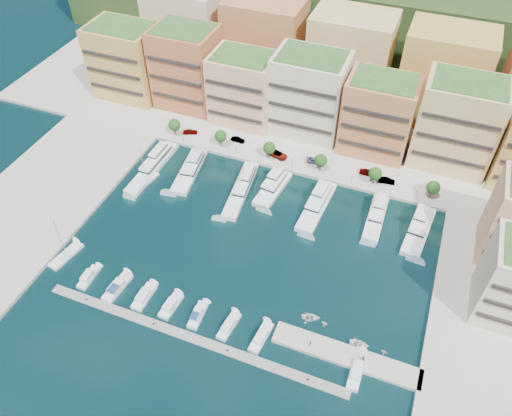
# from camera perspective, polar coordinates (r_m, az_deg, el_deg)

# --- Properties ---
(ground) EXTENTS (400.00, 400.00, 0.00)m
(ground) POSITION_cam_1_polar(r_m,az_deg,el_deg) (128.83, -0.34, -4.23)
(ground) COLOR black
(ground) RESTS_ON ground
(north_quay) EXTENTS (220.00, 64.00, 2.00)m
(north_quay) POSITION_cam_1_polar(r_m,az_deg,el_deg) (173.48, 7.35, 10.44)
(north_quay) COLOR #9E998E
(north_quay) RESTS_ON ground
(east_quay) EXTENTS (34.00, 76.00, 2.00)m
(east_quay) POSITION_cam_1_polar(r_m,az_deg,el_deg) (124.01, 26.74, -14.38)
(east_quay) COLOR #9E998E
(east_quay) RESTS_ON ground
(west_quay) EXTENTS (34.00, 76.00, 2.00)m
(west_quay) POSITION_cam_1_polar(r_m,az_deg,el_deg) (152.12, -23.81, 0.47)
(west_quay) COLOR #9E998E
(west_quay) RESTS_ON ground
(hillside) EXTENTS (240.00, 40.00, 58.00)m
(hillside) POSITION_cam_1_polar(r_m,az_deg,el_deg) (214.07, 11.08, 17.14)
(hillside) COLOR #1C3114
(hillside) RESTS_ON ground
(south_pontoon) EXTENTS (72.00, 2.20, 0.35)m
(south_pontoon) POSITION_cam_1_polar(r_m,az_deg,el_deg) (114.12, -7.54, -14.47)
(south_pontoon) COLOR gray
(south_pontoon) RESTS_ON ground
(finger_pier) EXTENTS (32.00, 5.00, 2.00)m
(finger_pier) POSITION_cam_1_polar(r_m,az_deg,el_deg) (112.60, 10.21, -16.39)
(finger_pier) COLOR #9E998E
(finger_pier) RESTS_ON ground
(apartment_0) EXTENTS (22.00, 16.50, 24.80)m
(apartment_0) POSITION_cam_1_polar(r_m,az_deg,el_deg) (181.50, -14.61, 15.97)
(apartment_0) COLOR gold
(apartment_0) RESTS_ON north_quay
(apartment_1) EXTENTS (20.00, 16.50, 26.80)m
(apartment_1) POSITION_cam_1_polar(r_m,az_deg,el_deg) (171.74, -7.92, 15.63)
(apartment_1) COLOR #B85D3D
(apartment_1) RESTS_ON north_quay
(apartment_2) EXTENTS (20.00, 15.50, 22.80)m
(apartment_2) POSITION_cam_1_polar(r_m,az_deg,el_deg) (163.08, -1.43, 13.52)
(apartment_2) COLOR #F4B088
(apartment_2) RESTS_ON north_quay
(apartment_3) EXTENTS (22.00, 16.50, 25.80)m
(apartment_3) POSITION_cam_1_polar(r_m,az_deg,el_deg) (158.17, 6.08, 12.81)
(apartment_3) COLOR beige
(apartment_3) RESTS_ON north_quay
(apartment_4) EXTENTS (20.00, 15.50, 23.80)m
(apartment_4) POSITION_cam_1_polar(r_m,az_deg,el_deg) (153.91, 13.78, 10.24)
(apartment_4) COLOR #C9714B
(apartment_4) RESTS_ON north_quay
(apartment_5) EXTENTS (22.00, 16.50, 26.80)m
(apartment_5) POSITION_cam_1_polar(r_m,az_deg,el_deg) (154.72, 22.02, 8.95)
(apartment_5) COLOR #EAC67C
(apartment_5) RESTS_ON north_quay
(backblock_0) EXTENTS (26.00, 18.00, 30.00)m
(backblock_0) POSITION_cam_1_polar(r_m,az_deg,el_deg) (192.85, -7.91, 19.65)
(backblock_0) COLOR beige
(backblock_0) RESTS_ON north_quay
(backblock_1) EXTENTS (26.00, 18.00, 30.00)m
(backblock_1) POSITION_cam_1_polar(r_m,az_deg,el_deg) (181.42, 0.97, 18.34)
(backblock_1) COLOR #C9714B
(backblock_1) RESTS_ON north_quay
(backblock_2) EXTENTS (26.00, 18.00, 30.00)m
(backblock_2) POSITION_cam_1_polar(r_m,az_deg,el_deg) (174.46, 10.63, 16.43)
(backblock_2) COLOR #EAC67C
(backblock_2) RESTS_ON north_quay
(backblock_3) EXTENTS (26.00, 18.00, 30.00)m
(backblock_3) POSITION_cam_1_polar(r_m,az_deg,el_deg) (172.51, 20.56, 13.95)
(backblock_3) COLOR gold
(backblock_3) RESTS_ON north_quay
(tree_0) EXTENTS (3.80, 3.80, 5.65)m
(tree_0) POSITION_cam_1_polar(r_m,az_deg,el_deg) (161.66, -9.31, 9.36)
(tree_0) COLOR #473323
(tree_0) RESTS_ON north_quay
(tree_1) EXTENTS (3.80, 3.80, 5.65)m
(tree_1) POSITION_cam_1_polar(r_m,az_deg,el_deg) (155.27, -4.07, 8.21)
(tree_1) COLOR #473323
(tree_1) RESTS_ON north_quay
(tree_2) EXTENTS (3.80, 3.80, 5.65)m
(tree_2) POSITION_cam_1_polar(r_m,az_deg,el_deg) (150.32, 1.53, 6.89)
(tree_2) COLOR #473323
(tree_2) RESTS_ON north_quay
(tree_3) EXTENTS (3.80, 3.80, 5.65)m
(tree_3) POSITION_cam_1_polar(r_m,az_deg,el_deg) (146.95, 7.42, 5.43)
(tree_3) COLOR #473323
(tree_3) RESTS_ON north_quay
(tree_4) EXTENTS (3.80, 3.80, 5.65)m
(tree_4) POSITION_cam_1_polar(r_m,az_deg,el_deg) (145.28, 13.48, 3.85)
(tree_4) COLOR #473323
(tree_4) RESTS_ON north_quay
(tree_5) EXTENTS (3.80, 3.80, 5.65)m
(tree_5) POSITION_cam_1_polar(r_m,az_deg,el_deg) (145.35, 19.59, 2.22)
(tree_5) COLOR #473323
(tree_5) RESTS_ON north_quay
(lamppost_0) EXTENTS (0.30, 0.30, 4.20)m
(lamppost_0) POSITION_cam_1_polar(r_m,az_deg,el_deg) (158.89, -8.38, 8.36)
(lamppost_0) COLOR black
(lamppost_0) RESTS_ON north_quay
(lamppost_1) EXTENTS (0.30, 0.30, 4.20)m
(lamppost_1) POSITION_cam_1_polar(r_m,az_deg,el_deg) (152.14, -2.34, 6.96)
(lamppost_1) COLOR black
(lamppost_1) RESTS_ON north_quay
(lamppost_2) EXTENTS (0.30, 0.30, 4.20)m
(lamppost_2) POSITION_cam_1_polar(r_m,az_deg,el_deg) (147.30, 4.15, 5.37)
(lamppost_2) COLOR black
(lamppost_2) RESTS_ON north_quay
(lamppost_3) EXTENTS (0.30, 0.30, 4.20)m
(lamppost_3) POSITION_cam_1_polar(r_m,az_deg,el_deg) (144.55, 10.94, 3.63)
(lamppost_3) COLOR black
(lamppost_3) RESTS_ON north_quay
(lamppost_4) EXTENTS (0.30, 0.30, 4.20)m
(lamppost_4) POSITION_cam_1_polar(r_m,az_deg,el_deg) (144.01, 17.85, 1.79)
(lamppost_4) COLOR black
(lamppost_4) RESTS_ON north_quay
(yacht_0) EXTENTS (4.62, 25.06, 7.30)m
(yacht_0) POSITION_cam_1_polar(r_m,az_deg,el_deg) (152.81, -11.59, 4.88)
(yacht_0) COLOR silver
(yacht_0) RESTS_ON ground
(yacht_1) EXTENTS (7.63, 20.40, 7.30)m
(yacht_1) POSITION_cam_1_polar(r_m,az_deg,el_deg) (149.63, -7.51, 4.43)
(yacht_1) COLOR silver
(yacht_1) RESTS_ON ground
(yacht_2) EXTENTS (6.68, 23.93, 7.30)m
(yacht_2) POSITION_cam_1_polar(r_m,az_deg,el_deg) (142.48, -1.61, 2.45)
(yacht_2) COLOR silver
(yacht_2) RESTS_ON ground
(yacht_3) EXTENTS (6.72, 16.62, 7.30)m
(yacht_3) POSITION_cam_1_polar(r_m,az_deg,el_deg) (142.61, 2.01, 2.49)
(yacht_3) COLOR silver
(yacht_3) RESTS_ON ground
(yacht_4) EXTENTS (6.28, 21.13, 7.30)m
(yacht_4) POSITION_cam_1_polar(r_m,az_deg,el_deg) (138.55, 7.03, 0.46)
(yacht_4) COLOR silver
(yacht_4) RESTS_ON ground
(yacht_5) EXTENTS (4.49, 17.52, 7.30)m
(yacht_5) POSITION_cam_1_polar(r_m,az_deg,el_deg) (138.23, 13.62, -0.79)
(yacht_5) COLOR silver
(yacht_5) RESTS_ON ground
(yacht_6) EXTENTS (6.81, 19.16, 7.30)m
(yacht_6) POSITION_cam_1_polar(r_m,az_deg,el_deg) (137.97, 18.16, -2.18)
(yacht_6) COLOR silver
(yacht_6) RESTS_ON ground
(cruiser_0) EXTENTS (2.57, 7.15, 2.55)m
(cruiser_0) POSITION_cam_1_polar(r_m,az_deg,el_deg) (128.18, -18.59, -7.53)
(cruiser_0) COLOR silver
(cruiser_0) RESTS_ON ground
(cruiser_1) EXTENTS (3.57, 9.02, 2.66)m
(cruiser_1) POSITION_cam_1_polar(r_m,az_deg,el_deg) (124.28, -15.58, -8.74)
(cruiser_1) COLOR silver
(cruiser_1) RESTS_ON ground
(cruiser_2) EXTENTS (2.81, 7.76, 2.55)m
(cruiser_2) POSITION_cam_1_polar(r_m,az_deg,el_deg) (121.19, -12.67, -9.87)
(cruiser_2) COLOR silver
(cruiser_2) RESTS_ON ground
(cruiser_3) EXTENTS (3.21, 7.37, 2.55)m
(cruiser_3) POSITION_cam_1_polar(r_m,az_deg,el_deg) (118.52, -9.72, -10.98)
(cruiser_3) COLOR silver
(cruiser_3) RESTS_ON ground
(cruiser_4) EXTENTS (2.79, 7.32, 2.66)m
(cruiser_4) POSITION_cam_1_polar(r_m,az_deg,el_deg) (116.24, -6.69, -12.09)
(cruiser_4) COLOR silver
(cruiser_4) RESTS_ON ground
(cruiser_5) EXTENTS (3.13, 7.73, 2.55)m
(cruiser_5) POSITION_cam_1_polar(r_m,az_deg,el_deg) (114.18, -3.14, -13.34)
(cruiser_5) COLOR silver
(cruiser_5) RESTS_ON ground
(cruiser_6) EXTENTS (3.24, 8.24, 2.55)m
(cruiser_6) POSITION_cam_1_polar(r_m,az_deg,el_deg) (112.58, 0.57, -14.58)
(cruiser_6) COLOR silver
(cruiser_6) RESTS_ON ground
(cruiser_9) EXTENTS (2.51, 9.18, 2.55)m
(cruiser_9) POSITION_cam_1_polar(r_m,az_deg,el_deg) (110.85, 11.42, -17.78)
(cruiser_9) COLOR silver
(cruiser_9) RESTS_ON ground
(sailboat_2) EXTENTS (4.21, 9.39, 13.20)m
(sailboat_2) POSITION_cam_1_polar(r_m,az_deg,el_deg) (148.92, -12.48, 2.98)
(sailboat_2) COLOR silver
(sailboat_2) RESTS_ON ground
(sailboat_0) EXTENTS (4.47, 9.92, 13.20)m
(sailboat_0) POSITION_cam_1_polar(r_m,az_deg,el_deg) (134.84, -20.88, -5.14)
(sailboat_0) COLOR silver
(sailboat_0) RESTS_ON ground
(tender_0) EXTENTS (4.89, 4.05, 0.88)m
(tender_0) POSITION_cam_1_polar(r_m,az_deg,el_deg) (116.00, 6.29, -12.34)
(tender_0) COLOR white
(tender_0) RESTS_ON ground
(tender_2) EXTENTS (4.61, 3.47, 0.91)m
(tender_2) POSITION_cam_1_polar(r_m,az_deg,el_deg) (114.06, 11.69, -15.01)
(tender_2) COLOR white
(tender_2) RESTS_ON ground
(tender_3) EXTENTS (1.65, 1.48, 0.77)m
(tender_3) POSITION_cam_1_polar(r_m,az_deg,el_deg) (114.45, 14.45, -15.61)
(tender_3) COLOR beige
(tender_3) RESTS_ON ground
(tender_1) EXTENTS (1.72, 1.58, 0.77)m
(tender_1) POSITION_cam_1_polar(r_m,az_deg,el_deg) (115.65, 7.87, -12.91)
(tender_1) COLOR beige
(tender_1) RESTS_ON ground
(car_0) EXTENTS (4.90, 3.46, 1.55)m
(car_0) POSITION_cam_1_polar(r_m,az_deg,el_deg) (163.12, -7.53, 8.66)
(car_0) COLOR gray
(car_0) RESTS_ON north_quay
(car_1) EXTENTS (4.42, 1.64, 1.44)m
(car_1) POSITION_cam_1_polar(r_m,az_deg,el_deg) (158.50, -2.10, 7.80)
(car_1) COLOR gray
(car_1) RESTS_ON north_quay
(car_2) EXTENTS (6.71, 4.54, 1.71)m
(car_2) POSITION_cam_1_polar(r_m,az_deg,el_deg) (152.66, 2.51, 6.16)
(car_2) COLOR gray
(car_2) RESTS_ON north_quay
(car_3) EXTENTS (5.79, 2.82, 1.62)m
(car_3) POSITION_cam_1_polar(r_m,az_deg,el_deg) (151.27, 6.84, 5.39)
(car_3) COLOR gray
(car_3) RESTS_ON north_quay
(car_4) EXTENTS (5.05, 2.11, 1.71)m
(car_4) POSITION_cam_1_polar(r_m,az_deg,el_deg) (149.72, 12.69, 4.00)
(car_4) COLOR gray
(car_4) RESTS_ON north_quay
(car_5) EXTENTS (4.94, 2.19, 1.58)m
(car_5) POSITION_cam_1_polar(r_m,az_deg,el_deg) (148.30, 14.71, 3.04)
(car_5) COLOR gray
(car_5) RESTS_ON north_quay
(person_0) EXTENTS (0.52, 0.65, 1.57)m
(person_0) POSITION_cam_1_polar(r_m,az_deg,el_deg) (111.07, 6.22, -15.10)
(person_0) COLOR #232244
(person_0) RESTS_ON finger_pier
(person_1) EXTENTS (1.07, 0.98, 1.76)m
(person_1) POSITION_cam_1_polar(r_m,az_deg,el_deg) (110.95, 12.12, -16.43)
(person_1) COLOR #4E352F
(person_1) RESTS_ON finger_pier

